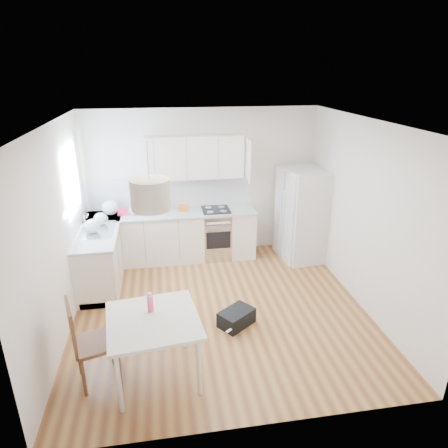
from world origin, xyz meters
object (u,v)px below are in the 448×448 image
object	(u,v)px
dining_chair	(96,341)
refrigerator	(303,215)
dining_table	(153,325)
gym_bag	(236,318)

from	to	relation	value
dining_chair	refrigerator	bearing A→B (deg)	21.82
dining_table	refrigerator	bearing A→B (deg)	38.54
dining_chair	gym_bag	size ratio (longest dim) A/B	2.20
refrigerator	gym_bag	xyz separation A→B (m)	(-1.59, -1.91, -0.73)
refrigerator	dining_table	distance (m)	3.83
refrigerator	dining_chair	xyz separation A→B (m)	(-3.33, -2.68, -0.31)
dining_table	gym_bag	bearing A→B (deg)	29.96
dining_table	dining_chair	world-z (taller)	dining_chair
dining_table	dining_chair	distance (m)	0.66
refrigerator	dining_chair	size ratio (longest dim) A/B	1.60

